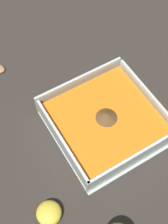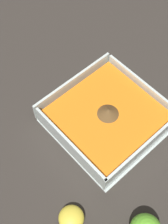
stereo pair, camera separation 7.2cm
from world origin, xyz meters
name	(u,v)px [view 2 (the right image)]	position (x,y,z in m)	size (l,w,h in m)	color
ground_plane	(107,124)	(0.00, 0.00, 0.00)	(4.00, 4.00, 0.00)	#332D28
square_dish	(106,117)	(0.00, 0.00, 0.02)	(0.24, 0.24, 0.06)	silver
lemon_half	(71,218)	(-0.21, -0.11, 0.01)	(0.05, 0.05, 0.03)	yellow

